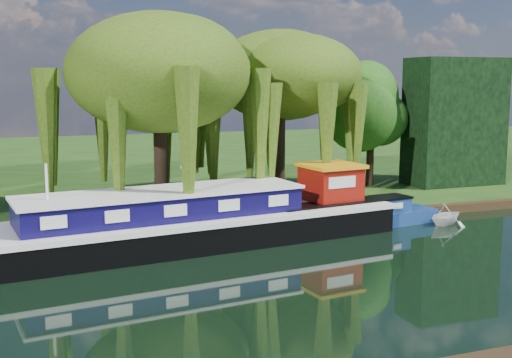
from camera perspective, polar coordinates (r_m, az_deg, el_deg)
name	(u,v)px	position (r m, az deg, el deg)	size (l,w,h in m)	color
ground	(244,287)	(22.34, -1.04, -9.61)	(120.00, 120.00, 0.00)	black
far_bank	(112,163)	(54.91, -12.69, 1.40)	(120.00, 52.00, 0.45)	#193E10
dutch_barge	(190,222)	(27.86, -5.87, -3.81)	(19.55, 6.75, 4.04)	black
narrowboat	(345,219)	(30.79, 7.95, -3.53)	(10.41, 3.29, 1.50)	navy
red_dinghy	(4,270)	(26.10, -21.46, -7.51)	(2.55, 3.57, 0.74)	maroon
white_cruiser	(446,225)	(33.04, 16.51, -3.92)	(1.96, 2.27, 1.19)	silver
willow_left	(159,76)	(31.54, -8.60, 9.04)	(7.81, 7.81, 9.36)	black
willow_right	(279,88)	(35.11, 2.07, 8.13)	(6.99, 6.99, 8.51)	black
tree_far_right	(371,112)	(40.94, 10.21, 5.85)	(4.09, 4.09, 6.69)	black
conifer_hedge	(454,122)	(42.86, 17.23, 4.89)	(6.00, 3.00, 8.00)	black
lamppost	(184,175)	(31.77, -6.38, 0.34)	(0.36, 0.36, 2.56)	silver
mooring_posts	(175,214)	(29.79, -7.24, -3.11)	(19.16, 0.16, 1.00)	silver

